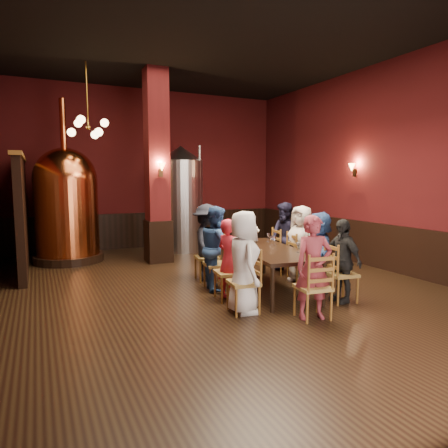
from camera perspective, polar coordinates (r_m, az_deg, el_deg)
name	(u,v)px	position (r m, az deg, el deg)	size (l,w,h in m)	color
room	(218,164)	(7.06, -0.93, 8.61)	(10.00, 10.02, 4.50)	black
wainscot_right	(380,246)	(9.52, 21.40, -2.94)	(0.08, 9.90, 1.00)	black
wainscot_back	(148,230)	(11.85, -10.82, -0.81)	(7.90, 0.08, 1.00)	black
column	(157,167)	(9.59, -9.55, 7.99)	(0.58, 0.58, 4.50)	#4C1012
partition	(22,215)	(9.67, -26.88, 1.13)	(0.22, 3.50, 2.40)	black
pendant_cluster	(88,128)	(9.46, -18.83, 12.91)	(0.90, 0.90, 1.70)	#A57226
sconce_wall	(355,169)	(9.93, 18.20, 7.41)	(0.20, 0.20, 0.36)	black
sconce_column	(161,169)	(9.31, -9.04, 7.73)	(0.20, 0.20, 0.36)	black
dining_table	(268,252)	(7.17, 6.28, -4.00)	(1.28, 2.50, 0.75)	black
chair_0	(243,282)	(6.00, 2.78, -8.30)	(0.46, 0.46, 0.92)	brown
person_0	(243,262)	(5.93, 2.80, -5.48)	(0.74, 0.48, 1.52)	white
chair_1	(229,272)	(6.61, 0.68, -6.89)	(0.46, 0.46, 0.92)	brown
person_1	(229,260)	(6.56, 0.69, -5.09)	(0.49, 0.32, 1.34)	red
chair_2	(217,264)	(7.22, -1.02, -5.73)	(0.46, 0.46, 0.92)	brown
person_2	(217,248)	(7.16, -1.03, -3.43)	(0.73, 0.36, 1.51)	navy
chair_3	(207,257)	(7.85, -2.48, -4.74)	(0.46, 0.46, 0.92)	brown
person_3	(207,242)	(7.80, -2.49, -2.63)	(0.97, 0.56, 1.50)	black
chair_4	(341,274)	(6.78, 16.42, -6.82)	(0.46, 0.46, 0.92)	brown
person_4	(342,260)	(6.74, 16.48, -5.02)	(0.79, 0.33, 1.35)	black
chair_5	(319,265)	(7.33, 13.43, -5.73)	(0.46, 0.46, 0.92)	brown
person_5	(319,251)	(7.28, 13.48, -3.83)	(1.31, 0.42, 1.41)	#2C4B85
chair_6	(301,258)	(7.88, 10.90, -4.80)	(0.46, 0.46, 0.92)	brown
person_6	(301,244)	(7.83, 10.95, -2.80)	(0.72, 0.47, 1.48)	beige
chair_7	(285,252)	(8.46, 8.69, -3.98)	(0.46, 0.46, 0.92)	brown
person_7	(285,238)	(8.41, 8.73, -2.03)	(0.73, 0.36, 1.50)	black
chair_8	(313,287)	(5.88, 12.59, -8.75)	(0.46, 0.46, 0.92)	brown
person_8	(313,267)	(5.82, 12.66, -6.07)	(0.54, 0.36, 1.48)	maroon
copper_kettle	(67,203)	(10.22, -21.58, 2.74)	(1.62, 1.62, 3.83)	black
steel_vessel	(181,199)	(11.03, -6.13, 3.60)	(1.50, 1.50, 2.87)	#B2B2B7
rose_vase	(255,231)	(7.75, 4.42, -1.07)	(0.20, 0.20, 0.34)	white
wine_glass_0	(271,241)	(7.53, 6.78, -2.37)	(0.07, 0.07, 0.17)	white
wine_glass_1	(247,240)	(7.56, 3.29, -2.29)	(0.07, 0.07, 0.17)	white
wine_glass_2	(298,248)	(6.85, 10.50, -3.32)	(0.07, 0.07, 0.17)	white
wine_glass_3	(255,239)	(7.75, 4.46, -2.08)	(0.07, 0.07, 0.17)	white
wine_glass_4	(268,238)	(7.89, 6.32, -1.94)	(0.07, 0.07, 0.17)	white
wine_glass_5	(275,241)	(7.48, 7.25, -2.43)	(0.07, 0.07, 0.17)	white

